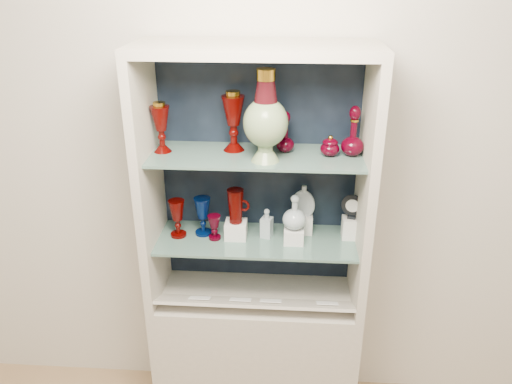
# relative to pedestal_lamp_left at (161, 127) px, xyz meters

# --- Properties ---
(wall_back) EXTENTS (3.50, 0.02, 2.80)m
(wall_back) POSITION_rel_pedestal_lamp_left_xyz_m (0.41, 0.19, -0.18)
(wall_back) COLOR beige
(wall_back) RESTS_ON ground
(cabinet_base) EXTENTS (1.00, 0.40, 0.75)m
(cabinet_base) POSITION_rel_pedestal_lamp_left_xyz_m (0.41, -0.03, -1.21)
(cabinet_base) COLOR #BBB2A0
(cabinet_base) RESTS_ON ground
(cabinet_back_panel) EXTENTS (0.98, 0.02, 1.15)m
(cabinet_back_panel) POSITION_rel_pedestal_lamp_left_xyz_m (0.41, 0.16, -0.26)
(cabinet_back_panel) COLOR black
(cabinet_back_panel) RESTS_ON cabinet_base
(cabinet_side_left) EXTENTS (0.04, 0.40, 1.15)m
(cabinet_side_left) POSITION_rel_pedestal_lamp_left_xyz_m (-0.07, -0.03, -0.26)
(cabinet_side_left) COLOR #BBB2A0
(cabinet_side_left) RESTS_ON cabinet_base
(cabinet_side_right) EXTENTS (0.04, 0.40, 1.15)m
(cabinet_side_right) POSITION_rel_pedestal_lamp_left_xyz_m (0.89, -0.03, -0.26)
(cabinet_side_right) COLOR #BBB2A0
(cabinet_side_right) RESTS_ON cabinet_base
(cabinet_top_cap) EXTENTS (1.00, 0.40, 0.04)m
(cabinet_top_cap) POSITION_rel_pedestal_lamp_left_xyz_m (0.41, -0.03, 0.34)
(cabinet_top_cap) COLOR #BBB2A0
(cabinet_top_cap) RESTS_ON cabinet_side_left
(shelf_lower) EXTENTS (0.92, 0.34, 0.01)m
(shelf_lower) POSITION_rel_pedestal_lamp_left_xyz_m (0.41, -0.01, -0.54)
(shelf_lower) COLOR slate
(shelf_lower) RESTS_ON cabinet_side_left
(shelf_upper) EXTENTS (0.92, 0.34, 0.01)m
(shelf_upper) POSITION_rel_pedestal_lamp_left_xyz_m (0.41, -0.01, -0.12)
(shelf_upper) COLOR slate
(shelf_upper) RESTS_ON cabinet_side_left
(label_ledge) EXTENTS (0.92, 0.17, 0.09)m
(label_ledge) POSITION_rel_pedestal_lamp_left_xyz_m (0.41, -0.14, -0.80)
(label_ledge) COLOR #BBB2A0
(label_ledge) RESTS_ON cabinet_base
(label_card_0) EXTENTS (0.10, 0.06, 0.03)m
(label_card_0) POSITION_rel_pedestal_lamp_left_xyz_m (0.75, -0.14, -0.79)
(label_card_0) COLOR white
(label_card_0) RESTS_ON label_ledge
(label_card_1) EXTENTS (0.10, 0.06, 0.03)m
(label_card_1) POSITION_rel_pedestal_lamp_left_xyz_m (0.49, -0.14, -0.79)
(label_card_1) COLOR white
(label_card_1) RESTS_ON label_ledge
(label_card_2) EXTENTS (0.10, 0.06, 0.03)m
(label_card_2) POSITION_rel_pedestal_lamp_left_xyz_m (0.16, -0.14, -0.79)
(label_card_2) COLOR white
(label_card_2) RESTS_ON label_ledge
(label_card_3) EXTENTS (0.10, 0.06, 0.03)m
(label_card_3) POSITION_rel_pedestal_lamp_left_xyz_m (0.35, -0.14, -0.79)
(label_card_3) COLOR white
(label_card_3) RESTS_ON label_ledge
(pedestal_lamp_left) EXTENTS (0.09, 0.09, 0.22)m
(pedestal_lamp_left) POSITION_rel_pedestal_lamp_left_xyz_m (0.00, 0.00, 0.00)
(pedestal_lamp_left) COLOR #460200
(pedestal_lamp_left) RESTS_ON shelf_upper
(pedestal_lamp_right) EXTENTS (0.12, 0.12, 0.26)m
(pedestal_lamp_right) POSITION_rel_pedestal_lamp_left_xyz_m (0.31, 0.04, 0.02)
(pedestal_lamp_right) COLOR #460200
(pedestal_lamp_right) RESTS_ON shelf_upper
(enamel_urn) EXTENTS (0.20, 0.20, 0.38)m
(enamel_urn) POSITION_rel_pedestal_lamp_left_xyz_m (0.46, -0.08, 0.08)
(enamel_urn) COLOR #11492C
(enamel_urn) RESTS_ON shelf_upper
(ruby_decanter_a) EXTENTS (0.11, 0.11, 0.20)m
(ruby_decanter_a) POSITION_rel_pedestal_lamp_left_xyz_m (0.54, 0.03, -0.01)
(ruby_decanter_a) COLOR #430110
(ruby_decanter_a) RESTS_ON shelf_upper
(ruby_decanter_b) EXTENTS (0.10, 0.10, 0.23)m
(ruby_decanter_b) POSITION_rel_pedestal_lamp_left_xyz_m (0.83, 0.00, 0.01)
(ruby_decanter_b) COLOR #430110
(ruby_decanter_b) RESTS_ON shelf_upper
(lidded_bowl) EXTENTS (0.10, 0.10, 0.09)m
(lidded_bowl) POSITION_rel_pedestal_lamp_left_xyz_m (0.73, -0.01, -0.06)
(lidded_bowl) COLOR #430110
(lidded_bowl) RESTS_ON shelf_upper
(cobalt_goblet) EXTENTS (0.09, 0.09, 0.19)m
(cobalt_goblet) POSITION_rel_pedestal_lamp_left_xyz_m (0.16, 0.02, -0.44)
(cobalt_goblet) COLOR #001143
(cobalt_goblet) RESTS_ON shelf_lower
(ruby_goblet_tall) EXTENTS (0.08, 0.08, 0.18)m
(ruby_goblet_tall) POSITION_rel_pedestal_lamp_left_xyz_m (0.04, -0.01, -0.44)
(ruby_goblet_tall) COLOR #460200
(ruby_goblet_tall) RESTS_ON shelf_lower
(ruby_goblet_small) EXTENTS (0.08, 0.08, 0.12)m
(ruby_goblet_small) POSITION_rel_pedestal_lamp_left_xyz_m (0.22, -0.02, -0.47)
(ruby_goblet_small) COLOR #430110
(ruby_goblet_small) RESTS_ON shelf_lower
(riser_ruby_pitcher) EXTENTS (0.10, 0.10, 0.08)m
(riser_ruby_pitcher) POSITION_rel_pedestal_lamp_left_xyz_m (0.32, -0.00, -0.49)
(riser_ruby_pitcher) COLOR silver
(riser_ruby_pitcher) RESTS_ON shelf_lower
(ruby_pitcher) EXTENTS (0.14, 0.10, 0.16)m
(ruby_pitcher) POSITION_rel_pedestal_lamp_left_xyz_m (0.32, -0.00, -0.37)
(ruby_pitcher) COLOR #460200
(ruby_pitcher) RESTS_ON riser_ruby_pitcher
(clear_square_bottle) EXTENTS (0.06, 0.06, 0.14)m
(clear_square_bottle) POSITION_rel_pedestal_lamp_left_xyz_m (0.46, 0.01, -0.46)
(clear_square_bottle) COLOR #A2B5BA
(clear_square_bottle) RESTS_ON shelf_lower
(riser_flat_flask) EXTENTS (0.09, 0.09, 0.09)m
(riser_flat_flask) POSITION_rel_pedestal_lamp_left_xyz_m (0.63, 0.08, -0.49)
(riser_flat_flask) COLOR silver
(riser_flat_flask) RESTS_ON shelf_lower
(flat_flask) EXTENTS (0.12, 0.08, 0.15)m
(flat_flask) POSITION_rel_pedestal_lamp_left_xyz_m (0.63, 0.08, -0.36)
(flat_flask) COLOR #A5B2B7
(flat_flask) RESTS_ON riser_flat_flask
(riser_clear_round_decanter) EXTENTS (0.09, 0.09, 0.07)m
(riser_clear_round_decanter) POSITION_rel_pedestal_lamp_left_xyz_m (0.59, -0.03, -0.50)
(riser_clear_round_decanter) COLOR silver
(riser_clear_round_decanter) RESTS_ON shelf_lower
(clear_round_decanter) EXTENTS (0.14, 0.14, 0.16)m
(clear_round_decanter) POSITION_rel_pedestal_lamp_left_xyz_m (0.59, -0.03, -0.38)
(clear_round_decanter) COLOR #A2B5BA
(clear_round_decanter) RESTS_ON riser_clear_round_decanter
(riser_cameo_medallion) EXTENTS (0.08, 0.08, 0.10)m
(riser_cameo_medallion) POSITION_rel_pedestal_lamp_left_xyz_m (0.85, 0.03, -0.48)
(riser_cameo_medallion) COLOR silver
(riser_cameo_medallion) RESTS_ON shelf_lower
(cameo_medallion) EXTENTS (0.11, 0.06, 0.12)m
(cameo_medallion) POSITION_rel_pedestal_lamp_left_xyz_m (0.85, 0.03, -0.37)
(cameo_medallion) COLOR black
(cameo_medallion) RESTS_ON riser_cameo_medallion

